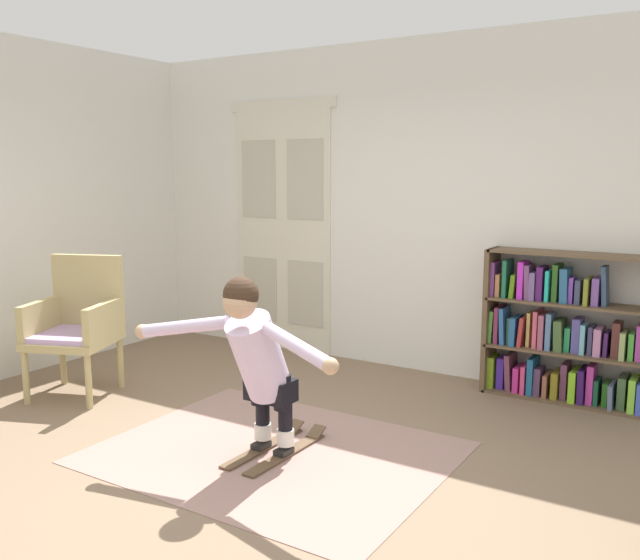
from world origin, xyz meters
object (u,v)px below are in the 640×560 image
object	(u,v)px
bookshelf	(568,337)
wicker_chair	(77,322)
skis_pair	(277,448)
person_skier	(256,354)

from	to	relation	value
bookshelf	wicker_chair	bearing A→B (deg)	-150.92
skis_pair	person_skier	world-z (taller)	person_skier
wicker_chair	person_skier	world-z (taller)	person_skier
skis_pair	person_skier	size ratio (longest dim) A/B	0.53
bookshelf	skis_pair	distance (m)	2.44
bookshelf	person_skier	size ratio (longest dim) A/B	0.94
wicker_chair	person_skier	xyz separation A→B (m)	(2.02, -0.31, 0.11)
wicker_chair	person_skier	distance (m)	2.05
skis_pair	wicker_chair	bearing A→B (deg)	176.80
person_skier	skis_pair	bearing A→B (deg)	88.69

